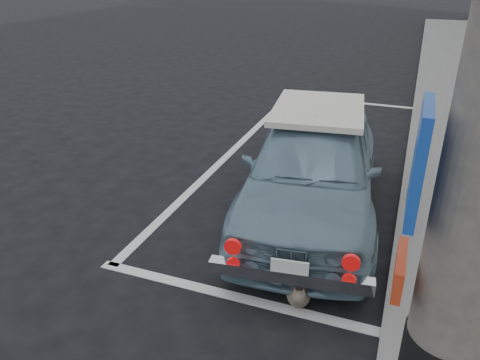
% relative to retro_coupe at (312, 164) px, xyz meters
% --- Properties ---
extents(ground, '(80.00, 80.00, 0.00)m').
position_rel_retro_coupe_xyz_m(ground, '(-0.75, -1.35, -0.65)').
color(ground, black).
rests_on(ground, ground).
extents(pline_rear, '(3.00, 0.12, 0.01)m').
position_rel_retro_coupe_xyz_m(pline_rear, '(-0.25, -1.85, -0.65)').
color(pline_rear, silver).
rests_on(pline_rear, ground).
extents(pline_front, '(3.00, 0.12, 0.01)m').
position_rel_retro_coupe_xyz_m(pline_front, '(-0.25, 5.15, -0.65)').
color(pline_front, silver).
rests_on(pline_front, ground).
extents(pline_side, '(0.12, 7.00, 0.01)m').
position_rel_retro_coupe_xyz_m(pline_side, '(-1.65, 1.65, -0.65)').
color(pline_side, silver).
rests_on(pline_side, ground).
extents(retro_coupe, '(1.99, 3.97, 1.30)m').
position_rel_retro_coupe_xyz_m(retro_coupe, '(0.00, 0.00, 0.00)').
color(retro_coupe, '#6F90A2').
rests_on(retro_coupe, ground).
extents(cat, '(0.31, 0.52, 0.28)m').
position_rel_retro_coupe_xyz_m(cat, '(0.29, -1.72, -0.53)').
color(cat, '#6D5D53').
rests_on(cat, ground).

